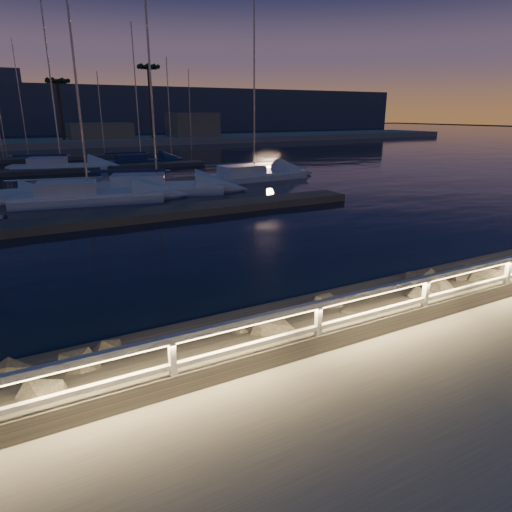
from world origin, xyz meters
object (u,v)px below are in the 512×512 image
object	(u,v)px
guard_rail	(391,297)
sailboat_h	(252,174)
sailboat_k	(59,166)
sailboat_g	(84,195)
sailboat_l	(139,161)
sailboat_c	(153,186)

from	to	relation	value
guard_rail	sailboat_h	distance (m)	27.67
sailboat_h	sailboat_k	distance (m)	18.72
sailboat_g	sailboat_h	world-z (taller)	sailboat_g
guard_rail	sailboat_h	size ratio (longest dim) A/B	2.84
sailboat_h	sailboat_l	xyz separation A→B (m)	(-4.91, 15.44, -0.04)
sailboat_g	sailboat_l	bearing A→B (deg)	76.76
guard_rail	sailboat_g	world-z (taller)	sailboat_g
sailboat_c	sailboat_h	world-z (taller)	sailboat_c
sailboat_c	sailboat_l	world-z (taller)	sailboat_c
sailboat_l	sailboat_k	bearing A→B (deg)	-165.73
sailboat_c	sailboat_k	distance (m)	16.55
sailboat_g	guard_rail	bearing A→B (deg)	-71.86
sailboat_h	sailboat_c	bearing A→B (deg)	-169.20
guard_rail	sailboat_g	bearing A→B (deg)	97.69
sailboat_g	sailboat_k	xyz separation A→B (m)	(0.47, 17.30, -0.01)
sailboat_c	sailboat_l	xyz separation A→B (m)	(3.79, 17.82, -0.07)
guard_rail	sailboat_c	bearing A→B (deg)	86.01
sailboat_l	sailboat_h	bearing A→B (deg)	-70.90
sailboat_g	sailboat_c	bearing A→B (deg)	25.91
sailboat_h	sailboat_l	world-z (taller)	sailboat_h
sailboat_k	sailboat_l	size ratio (longest dim) A/B	1.12
sailboat_g	sailboat_h	xyz separation A→B (m)	(13.29, 3.65, -0.02)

